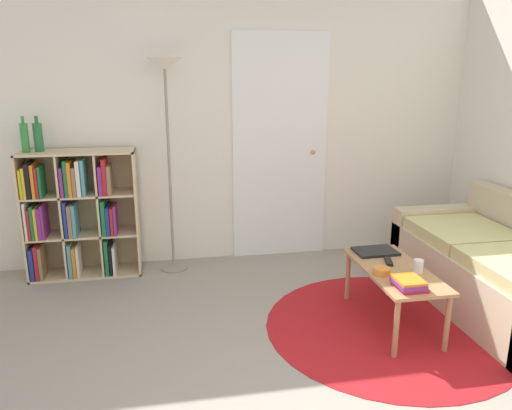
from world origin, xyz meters
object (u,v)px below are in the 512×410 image
couch (505,272)px  bowl (382,271)px  cup (418,266)px  coffee_table (394,275)px  laptop (375,251)px  bookshelf (77,212)px  bottle_left (25,137)px  floor_lamp (166,90)px  bottle_middle (38,137)px

couch → bowl: size_ratio=15.33×
cup → coffee_table: bearing=142.4°
laptop → bowl: bearing=-108.0°
bookshelf → laptop: size_ratio=3.48×
bookshelf → bowl: 2.61m
coffee_table → cup: bearing=-37.6°
cup → bottle_left: bottle_left is taller
floor_lamp → laptop: size_ratio=5.87×
cup → bottle_left: bearing=152.8°
floor_lamp → bottle_left: (-1.15, 0.02, -0.37)m
bookshelf → laptop: bearing=-23.9°
coffee_table → bottle_middle: bottle_middle is taller
couch → bottle_left: bearing=160.6°
floor_lamp → couch: size_ratio=1.03×
coffee_table → couch: bearing=4.2°
bookshelf → coffee_table: size_ratio=1.20×
floor_lamp → bowl: size_ratio=15.85×
bottle_left → bowl: bearing=-29.2°
floor_lamp → couch: bearing=-26.9°
coffee_table → bottle_middle: size_ratio=3.15×
floor_lamp → bowl: 2.27m
couch → coffee_table: couch is taller
cup → bottle_middle: (-2.69, 1.46, 0.76)m
floor_lamp → bottle_middle: 1.12m
bookshelf → cup: 2.84m
floor_lamp → bottle_middle: (-1.05, 0.05, -0.37)m
bottle_left → bottle_middle: bearing=13.6°
couch → bottle_middle: size_ratio=6.15×
coffee_table → bottle_left: (-2.66, 1.34, 0.86)m
couch → laptop: (-0.94, 0.25, 0.14)m
bookshelf → couch: (3.26, -1.27, -0.28)m
bookshelf → bottle_left: size_ratio=3.75×
bookshelf → cup: size_ratio=12.03×
coffee_table → cup: size_ratio=10.06×
bookshelf → bottle_left: 0.74m
bowl → floor_lamp: bearing=134.7°
laptop → cup: 0.44m
floor_lamp → bottle_middle: bearing=177.4°
bookshelf → bowl: (2.19, -1.42, -0.13)m
coffee_table → cup: cup is taller
bookshelf → laptop: (2.31, -1.02, -0.14)m
floor_lamp → bottle_middle: size_ratio=6.35×
bottle_left → floor_lamp: bearing=-1.2°
couch → cup: (-0.81, -0.17, 0.18)m
laptop → couch: bearing=-14.8°
bottle_left → bottle_middle: (0.10, 0.02, -0.00)m
bookshelf → floor_lamp: 1.31m
bookshelf → cup: bookshelf is taller
floor_lamp → coffee_table: size_ratio=2.01×
coffee_table → bowl: size_ratio=7.86×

